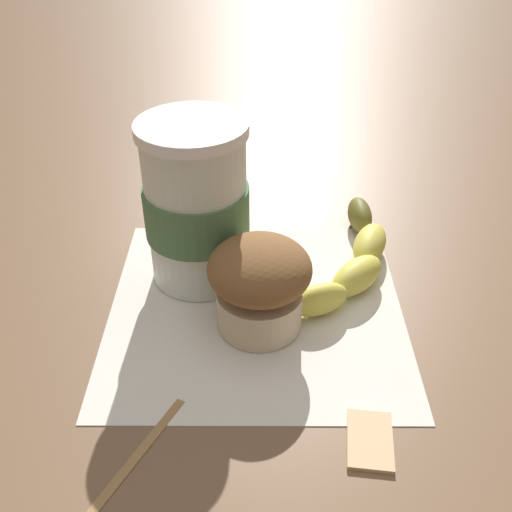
{
  "coord_description": "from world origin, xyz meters",
  "views": [
    {
      "loc": [
        0.05,
        -0.4,
        0.35
      ],
      "look_at": [
        0.0,
        0.0,
        0.06
      ],
      "focal_mm": 42.0,
      "sensor_mm": 36.0,
      "label": 1
    }
  ],
  "objects_px": {
    "muffin": "(260,283)",
    "banana": "(354,257)",
    "sugar_packet": "(370,438)",
    "coffee_cup": "(196,205)"
  },
  "relations": [
    {
      "from": "muffin",
      "to": "sugar_packet",
      "type": "distance_m",
      "value": 0.15
    },
    {
      "from": "banana",
      "to": "sugar_packet",
      "type": "xyz_separation_m",
      "value": [
        0.01,
        -0.2,
        -0.01
      ]
    },
    {
      "from": "coffee_cup",
      "to": "muffin",
      "type": "distance_m",
      "value": 0.1
    },
    {
      "from": "coffee_cup",
      "to": "sugar_packet",
      "type": "xyz_separation_m",
      "value": [
        0.16,
        -0.18,
        -0.07
      ]
    },
    {
      "from": "banana",
      "to": "sugar_packet",
      "type": "distance_m",
      "value": 0.2
    },
    {
      "from": "coffee_cup",
      "to": "sugar_packet",
      "type": "distance_m",
      "value": 0.25
    },
    {
      "from": "muffin",
      "to": "sugar_packet",
      "type": "relative_size",
      "value": 1.72
    },
    {
      "from": "coffee_cup",
      "to": "banana",
      "type": "relative_size",
      "value": 0.76
    },
    {
      "from": "banana",
      "to": "sugar_packet",
      "type": "height_order",
      "value": "banana"
    },
    {
      "from": "muffin",
      "to": "banana",
      "type": "xyz_separation_m",
      "value": [
        0.08,
        0.09,
        -0.03
      ]
    }
  ]
}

